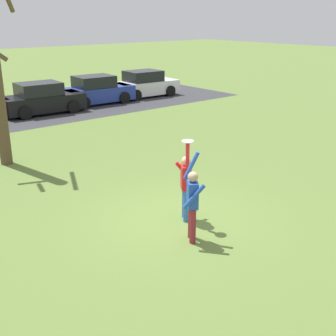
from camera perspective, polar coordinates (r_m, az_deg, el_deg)
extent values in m
plane|color=olive|center=(10.97, 1.40, -6.77)|extent=(120.00, 120.00, 0.00)
cylinder|color=#3366B7|center=(10.95, 2.21, -4.45)|extent=(0.14, 0.14, 0.82)
cylinder|color=#3366B7|center=(10.72, 2.39, -5.01)|extent=(0.14, 0.14, 0.82)
cube|color=red|center=(10.56, 2.35, -1.21)|extent=(0.38, 0.42, 0.60)
sphere|color=tan|center=(10.42, 2.38, 0.92)|extent=(0.23, 0.23, 0.23)
cylinder|color=red|center=(10.76, 2.19, -0.56)|extent=(0.43, 0.34, 0.59)
cylinder|color=red|center=(10.15, 2.57, 1.67)|extent=(0.09, 0.09, 0.66)
cylinder|color=maroon|center=(9.75, 3.27, -7.63)|extent=(0.14, 0.14, 0.82)
cylinder|color=maroon|center=(9.98, 3.04, -6.96)|extent=(0.14, 0.14, 0.82)
cube|color=#234CB2|center=(9.57, 3.23, -3.49)|extent=(0.38, 0.42, 0.60)
sphere|color=tan|center=(9.41, 3.28, -1.16)|extent=(0.23, 0.23, 0.23)
cylinder|color=#234CB2|center=(9.35, 3.44, -3.76)|extent=(0.43, 0.34, 0.59)
cylinder|color=#234CB2|center=(9.56, 3.10, 0.34)|extent=(0.32, 0.25, 0.65)
cylinder|color=white|center=(10.05, 2.60, 3.53)|extent=(0.27, 0.27, 0.02)
cube|color=black|center=(23.62, -16.06, 8.23)|extent=(4.19, 2.01, 0.80)
cube|color=black|center=(23.45, -16.57, 9.89)|extent=(2.18, 1.75, 0.64)
cylinder|color=black|center=(24.95, -14.05, 8.45)|extent=(0.67, 0.25, 0.66)
cylinder|color=black|center=(23.31, -12.26, 7.85)|extent=(0.67, 0.25, 0.66)
cylinder|color=black|center=(24.11, -19.64, 7.54)|extent=(0.67, 0.25, 0.66)
cylinder|color=black|center=(22.40, -18.19, 6.86)|extent=(0.67, 0.25, 0.66)
cube|color=#233893|center=(25.61, -9.27, 9.55)|extent=(4.19, 2.01, 0.80)
cube|color=black|center=(25.43, -9.67, 11.11)|extent=(2.18, 1.75, 0.64)
cylinder|color=black|center=(27.03, -7.75, 9.67)|extent=(0.67, 0.25, 0.66)
cylinder|color=black|center=(25.48, -5.72, 9.15)|extent=(0.67, 0.25, 0.66)
cylinder|color=black|center=(25.92, -12.71, 8.95)|extent=(0.67, 0.25, 0.66)
cylinder|color=black|center=(24.29, -10.90, 8.39)|extent=(0.67, 0.25, 0.66)
cube|color=white|center=(27.65, -2.99, 10.49)|extent=(4.19, 2.01, 0.80)
cube|color=black|center=(27.46, -3.28, 11.94)|extent=(2.18, 1.75, 0.64)
cylinder|color=black|center=(29.13, -1.89, 10.53)|extent=(0.67, 0.25, 0.66)
cylinder|color=black|center=(27.67, 0.31, 10.06)|extent=(0.67, 0.25, 0.66)
cylinder|color=black|center=(27.78, -6.25, 9.99)|extent=(0.67, 0.25, 0.66)
cylinder|color=black|center=(26.24, -4.19, 9.50)|extent=(0.67, 0.25, 0.66)
cube|color=#38383D|center=(23.42, -20.40, 6.31)|extent=(27.47, 6.40, 0.01)
cone|color=orange|center=(11.46, 3.14, -4.71)|extent=(0.26, 0.26, 0.32)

